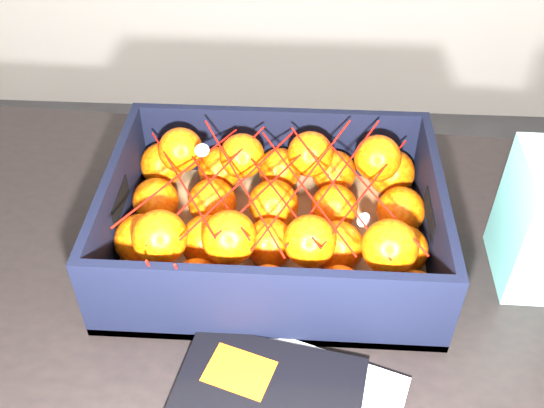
{
  "coord_description": "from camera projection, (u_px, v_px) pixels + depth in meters",
  "views": [
    {
      "loc": [
        0.02,
        -0.38,
        1.39
      ],
      "look_at": [
        -0.01,
        0.21,
        0.86
      ],
      "focal_mm": 41.07,
      "sensor_mm": 36.0,
      "label": 1
    }
  ],
  "objects": [
    {
      "name": "clementine_heap",
      "position": [
        274.0,
        218.0,
        0.85
      ],
      "size": [
        0.43,
        0.31,
        0.12
      ],
      "color": "#E14C04",
      "rests_on": "produce_crate"
    },
    {
      "name": "mesh_net",
      "position": [
        267.0,
        188.0,
        0.8
      ],
      "size": [
        0.37,
        0.29,
        0.09
      ],
      "color": "#BE0D07",
      "rests_on": "clementine_heap"
    },
    {
      "name": "retail_carton",
      "position": [
        541.0,
        221.0,
        0.79
      ],
      "size": [
        0.09,
        0.13,
        0.19
      ],
      "primitive_type": "cube",
      "rotation": [
        0.0,
        0.0,
        -0.02
      ],
      "color": "white",
      "rests_on": "table"
    },
    {
      "name": "table",
      "position": [
        258.0,
        340.0,
        0.89
      ],
      "size": [
        1.24,
        0.86,
        0.75
      ],
      "color": "black",
      "rests_on": "ground"
    },
    {
      "name": "produce_crate",
      "position": [
        273.0,
        228.0,
        0.86
      ],
      "size": [
        0.44,
        0.33,
        0.13
      ],
      "color": "olive",
      "rests_on": "table"
    }
  ]
}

